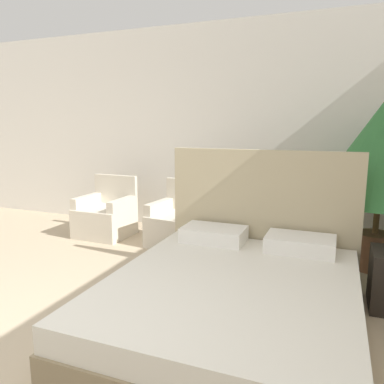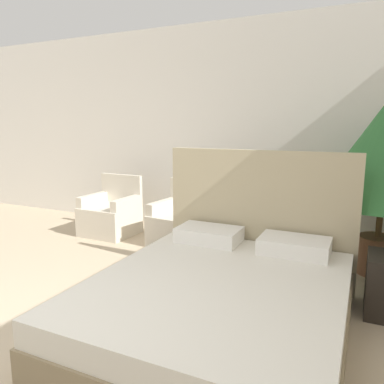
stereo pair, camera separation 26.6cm
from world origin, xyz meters
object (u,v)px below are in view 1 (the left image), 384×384
bed (235,294)px  armchair_near_window_right (180,225)px  potted_palm (382,153)px  armchair_near_window_left (106,217)px

bed → armchair_near_window_right: bearing=125.2°
bed → potted_palm: bearing=56.8°
bed → armchair_near_window_right: (-1.17, 1.66, 0.00)m
bed → potted_palm: size_ratio=1.19×
armchair_near_window_left → potted_palm: size_ratio=0.45×
armchair_near_window_left → armchair_near_window_right: same height
bed → armchair_near_window_right: size_ratio=2.63×
potted_palm → armchair_near_window_left: bearing=179.9°
bed → potted_palm: (1.08, 1.66, 0.99)m
armchair_near_window_left → armchair_near_window_right: (1.12, -0.00, 0.00)m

